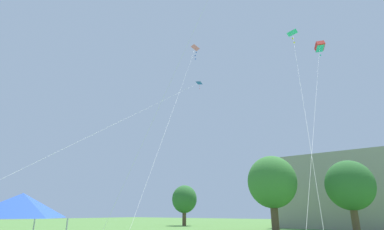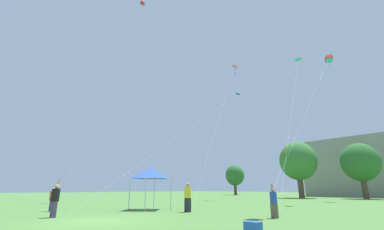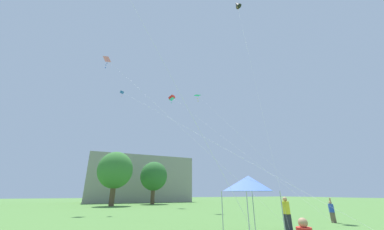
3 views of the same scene
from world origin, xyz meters
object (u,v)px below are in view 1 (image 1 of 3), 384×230
object	(u,v)px
kite_blue_delta_0	(196,84)
kite_cyan_delta_3	(292,33)
kite_pink_delta_5	(196,49)
kite_red_box_4	(320,46)
festival_tent	(21,206)

from	to	relation	value
kite_blue_delta_0	kite_cyan_delta_3	xyz separation A→B (m)	(10.28, -1.38, 1.18)
kite_blue_delta_0	kite_pink_delta_5	distance (m)	8.15
kite_cyan_delta_3	kite_red_box_4	distance (m)	11.77
kite_blue_delta_0	kite_pink_delta_5	bearing A→B (deg)	125.87
kite_cyan_delta_3	kite_red_box_4	size ratio (longest dim) A/B	0.61
kite_red_box_4	kite_pink_delta_5	world-z (taller)	kite_pink_delta_5
kite_blue_delta_0	kite_pink_delta_5	xyz separation A→B (m)	(-2.67, 3.69, 6.76)
kite_red_box_4	kite_pink_delta_5	xyz separation A→B (m)	(-12.73, -5.93, 1.38)
kite_cyan_delta_3	festival_tent	bearing A→B (deg)	-107.68
festival_tent	kite_cyan_delta_3	xyz separation A→B (m)	(5.09, 15.96, 13.13)
kite_pink_delta_5	festival_tent	bearing A→B (deg)	-69.52
kite_blue_delta_0	festival_tent	bearing A→B (deg)	-73.34
kite_cyan_delta_3	kite_pink_delta_5	size ratio (longest dim) A/B	0.73
festival_tent	kite_cyan_delta_3	distance (m)	21.29
festival_tent	kite_blue_delta_0	size ratio (longest dim) A/B	0.12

